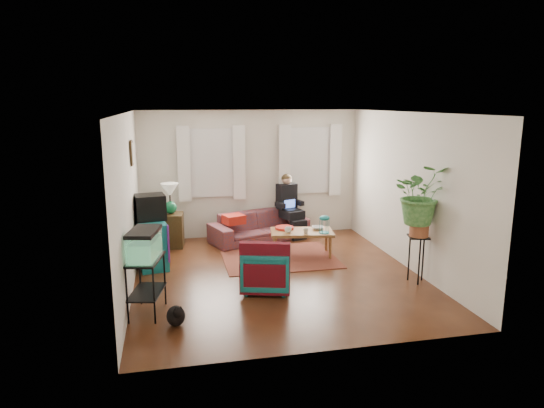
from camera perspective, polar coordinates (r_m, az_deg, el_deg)
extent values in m
cube|color=#4F2B14|center=(7.95, 0.61, -8.37)|extent=(4.50, 5.00, 0.01)
cube|color=white|center=(7.46, 0.66, 10.72)|extent=(4.50, 5.00, 0.01)
cube|color=silver|center=(10.01, -2.53, 3.56)|extent=(4.50, 0.01, 2.60)
cube|color=silver|center=(5.25, 6.68, -4.28)|extent=(4.50, 0.01, 2.60)
cube|color=silver|center=(7.44, -16.52, 0.13)|extent=(0.01, 5.00, 2.60)
cube|color=silver|center=(8.38, 15.83, 1.45)|extent=(0.01, 5.00, 2.60)
cube|color=white|center=(9.86, -7.13, 4.81)|extent=(1.08, 0.04, 1.38)
cube|color=white|center=(10.24, 4.41, 5.13)|extent=(1.08, 0.04, 1.38)
cube|color=white|center=(9.78, -7.08, 4.76)|extent=(1.36, 0.06, 1.50)
cube|color=white|center=(10.17, 4.54, 5.08)|extent=(1.36, 0.06, 1.50)
cube|color=#3D2616|center=(8.18, -16.12, 5.80)|extent=(0.04, 0.32, 0.40)
cube|color=brown|center=(8.79, 0.83, -6.30)|extent=(2.00, 1.61, 0.01)
imported|color=brown|center=(9.77, -1.51, -2.10)|extent=(2.12, 1.38, 0.77)
cube|color=#3B2816|center=(9.57, -11.75, -3.04)|extent=(0.50, 0.50, 0.66)
cube|color=#12516D|center=(8.53, -13.98, -4.48)|extent=(0.58, 0.94, 0.80)
cube|color=black|center=(8.47, -14.15, -0.35)|extent=(0.55, 0.51, 0.42)
cube|color=black|center=(6.67, -14.53, -9.36)|extent=(0.52, 0.75, 0.76)
cube|color=#7FD899|center=(6.48, -14.80, -4.57)|extent=(0.47, 0.68, 0.40)
ellipsoid|color=black|center=(6.35, -11.26, -12.55)|extent=(0.30, 0.40, 0.31)
imported|color=#135D75|center=(7.26, -0.67, -7.36)|extent=(0.85, 0.82, 0.72)
cube|color=#9E0A0A|center=(6.95, -0.85, -6.95)|extent=(0.74, 0.36, 0.59)
cube|color=brown|center=(8.88, 3.51, -4.62)|extent=(1.21, 0.79, 0.46)
imported|color=white|center=(8.68, 1.93, -3.06)|extent=(0.15, 0.15, 0.10)
imported|color=beige|center=(8.63, 3.99, -3.19)|extent=(0.12, 0.12, 0.10)
imported|color=white|center=(8.94, 5.41, -2.81)|extent=(0.25, 0.25, 0.05)
cylinder|color=#B21414|center=(8.93, 1.48, -2.82)|extent=(0.40, 0.40, 0.04)
cube|color=black|center=(7.88, 16.70, -6.23)|extent=(0.38, 0.38, 0.74)
imported|color=#599947|center=(7.66, 17.09, 0.04)|extent=(0.99, 0.91, 0.94)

